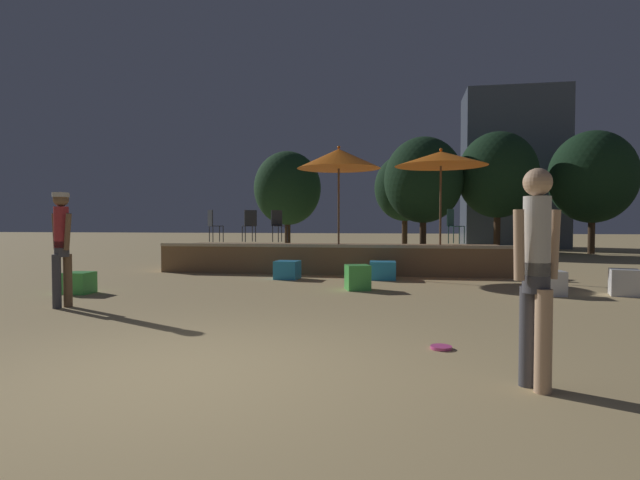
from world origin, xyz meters
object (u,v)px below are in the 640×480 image
bistro_chair_2 (278,223)px  background_tree_4 (287,188)px  cube_seat_3 (550,283)px  bistro_chair_0 (250,223)px  cube_seat_0 (358,277)px  background_tree_2 (498,175)px  cube_seat_4 (624,282)px  cube_seat_2 (383,270)px  patio_umbrella_0 (339,159)px  cube_seat_5 (79,283)px  bistro_chair_1 (453,223)px  patio_umbrella_1 (441,159)px  background_tree_3 (592,177)px  frisbee_disc (441,347)px  person_1 (536,269)px  cube_seat_1 (287,270)px  background_tree_1 (423,180)px  person_0 (62,242)px  bistro_chair_3 (213,223)px  background_tree_0 (405,188)px

bistro_chair_2 → background_tree_4: background_tree_4 is taller
cube_seat_3 → bistro_chair_0: (-6.96, 3.98, 1.10)m
cube_seat_0 → background_tree_2: (4.76, 12.68, 3.13)m
cube_seat_0 → cube_seat_4: 4.83m
cube_seat_2 → bistro_chair_2: 3.83m
patio_umbrella_0 → bistro_chair_2: (-1.90, 1.26, -1.59)m
cube_seat_0 → cube_seat_2: size_ratio=0.90×
cube_seat_0 → bistro_chair_0: bearing=131.8°
cube_seat_5 → bistro_chair_1: bistro_chair_1 is taller
patio_umbrella_1 → background_tree_3: background_tree_3 is taller
frisbee_disc → background_tree_4: size_ratio=0.05×
patio_umbrella_1 → background_tree_4: background_tree_4 is taller
person_1 → bistro_chair_2: (-4.59, 9.57, 0.38)m
patio_umbrella_1 → cube_seat_5: bearing=-148.1°
cube_seat_0 → cube_seat_1: 2.43m
bistro_chair_0 → bistro_chair_2: (0.80, 0.11, 0.00)m
background_tree_3 → patio_umbrella_0: bearing=-131.9°
bistro_chair_2 → background_tree_1: (4.27, 8.20, 1.83)m
person_0 → cube_seat_5: bearing=-128.5°
cube_seat_1 → cube_seat_5: size_ratio=1.20×
bistro_chair_1 → bistro_chair_3: same height
cube_seat_0 → background_tree_2: 13.90m
cube_seat_1 → background_tree_4: bearing=103.6°
cube_seat_1 → background_tree_4: (-2.92, 12.05, 2.77)m
patio_umbrella_1 → background_tree_2: size_ratio=0.60×
background_tree_4 → bistro_chair_1: bearing=-55.4°
bistro_chair_1 → background_tree_3: size_ratio=0.17×
cube_seat_0 → background_tree_4: size_ratio=0.12×
cube_seat_2 → bistro_chair_1: (1.74, 1.79, 1.11)m
person_0 → cube_seat_2: bearing=159.4°
cube_seat_4 → background_tree_3: background_tree_3 is taller
cube_seat_1 → cube_seat_2: bearing=7.7°
cube_seat_0 → cube_seat_2: 1.96m
person_1 → cube_seat_5: bearing=30.4°
cube_seat_1 → background_tree_0: 14.98m
person_0 → patio_umbrella_0: bearing=171.3°
patio_umbrella_1 → background_tree_4: (-6.48, 10.84, 0.10)m
person_1 → cube_seat_1: bearing=-1.2°
frisbee_disc → bistro_chair_2: bearing=115.2°
cube_seat_4 → bistro_chair_2: bistro_chair_2 is taller
cube_seat_0 → bistro_chair_2: (-2.64, 3.96, 1.08)m
bistro_chair_1 → background_tree_4: background_tree_4 is taller
cube_seat_3 → cube_seat_4: 1.33m
patio_umbrella_1 → bistro_chair_1: (0.38, 0.88, -1.56)m
background_tree_0 → background_tree_4: background_tree_0 is taller
patio_umbrella_0 → patio_umbrella_1: bearing=3.0°
cube_seat_3 → cube_seat_4: size_ratio=0.89×
cube_seat_0 → person_0: size_ratio=0.31×
person_1 → bistro_chair_1: bearing=-29.8°
patio_umbrella_0 → bistro_chair_3: bearing=166.5°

